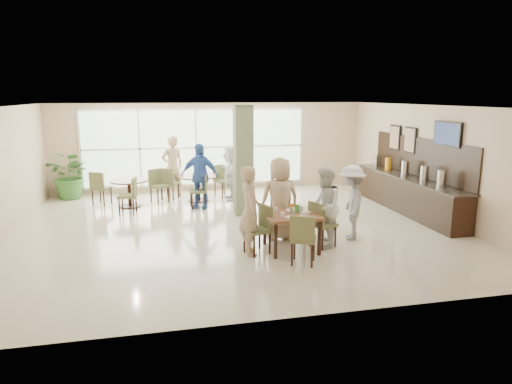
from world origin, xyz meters
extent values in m
plane|color=beige|center=(0.00, 0.00, 0.00)|extent=(10.00, 10.00, 0.00)
plane|color=white|center=(0.00, 0.00, 2.80)|extent=(10.00, 10.00, 0.00)
plane|color=#CFB495|center=(0.00, 4.50, 1.40)|extent=(10.00, 0.00, 10.00)
plane|color=#CFB495|center=(0.00, -4.50, 1.40)|extent=(10.00, 0.00, 10.00)
plane|color=#CFB495|center=(5.00, 0.00, 1.40)|extent=(0.00, 9.00, 9.00)
plane|color=silver|center=(-0.50, 4.47, 1.40)|extent=(7.00, 0.00, 7.00)
cube|color=#637350|center=(0.40, 1.20, 1.40)|extent=(0.45, 0.45, 2.80)
cube|color=brown|center=(0.80, -1.74, 0.72)|extent=(1.04, 1.04, 0.05)
cube|color=black|center=(0.36, -2.18, 0.35)|extent=(0.06, 0.06, 0.70)
cube|color=black|center=(1.24, -2.18, 0.35)|extent=(0.06, 0.06, 0.70)
cube|color=black|center=(0.36, -1.30, 0.35)|extent=(0.06, 0.06, 0.70)
cube|color=black|center=(1.24, -1.30, 0.35)|extent=(0.06, 0.06, 0.70)
cylinder|color=brown|center=(-2.53, 2.68, 0.73)|extent=(1.03, 1.03, 0.04)
cylinder|color=black|center=(-2.53, 2.68, 0.35)|extent=(0.10, 0.10, 0.71)
cylinder|color=black|center=(-2.53, 2.68, 0.01)|extent=(0.60, 0.60, 0.03)
cylinder|color=brown|center=(-0.60, 2.95, 0.73)|extent=(1.13, 1.13, 0.04)
cylinder|color=black|center=(-0.60, 2.95, 0.35)|extent=(0.10, 0.10, 0.71)
cylinder|color=black|center=(-0.60, 2.95, 0.01)|extent=(0.60, 0.60, 0.03)
cylinder|color=white|center=(1.06, -1.55, 0.80)|extent=(0.08, 0.08, 0.10)
cylinder|color=white|center=(0.55, -1.96, 0.80)|extent=(0.08, 0.08, 0.10)
cylinder|color=white|center=(0.51, -1.62, 0.80)|extent=(0.08, 0.08, 0.10)
cylinder|color=white|center=(1.04, -2.01, 0.80)|extent=(0.08, 0.08, 0.10)
cylinder|color=white|center=(0.70, -2.02, 0.76)|extent=(0.20, 0.20, 0.01)
cylinder|color=white|center=(0.85, -1.51, 0.76)|extent=(0.20, 0.20, 0.01)
cylinder|color=white|center=(1.09, -1.75, 0.76)|extent=(0.20, 0.20, 0.01)
cylinder|color=#99B27F|center=(0.80, -1.74, 0.81)|extent=(0.07, 0.07, 0.12)
sphere|color=orange|center=(0.83, -1.74, 0.92)|extent=(0.07, 0.07, 0.07)
sphere|color=orange|center=(0.78, -1.71, 0.92)|extent=(0.07, 0.07, 0.07)
sphere|color=orange|center=(0.78, -1.76, 0.92)|extent=(0.07, 0.07, 0.07)
cube|color=green|center=(0.95, -1.64, 0.82)|extent=(0.10, 0.05, 0.15)
cube|color=black|center=(4.68, 0.50, 0.45)|extent=(0.60, 4.60, 0.90)
cube|color=black|center=(4.68, 0.50, 0.92)|extent=(0.64, 4.70, 0.04)
cube|color=black|center=(4.97, 0.50, 1.45)|extent=(0.04, 4.60, 1.00)
cylinder|color=silver|center=(4.68, -0.90, 1.14)|extent=(0.20, 0.20, 0.40)
cylinder|color=silver|center=(4.68, -0.20, 1.14)|extent=(0.20, 0.20, 0.40)
cylinder|color=silver|center=(4.68, 0.70, 1.14)|extent=(0.20, 0.20, 0.40)
cylinder|color=orange|center=(4.68, 1.60, 1.12)|extent=(0.18, 0.18, 0.36)
cube|color=silver|center=(4.68, 2.30, 1.12)|extent=(0.18, 0.30, 0.36)
cube|color=black|center=(4.94, -0.60, 2.15)|extent=(0.06, 1.00, 0.58)
cube|color=#7F99CC|center=(4.92, -0.60, 2.15)|extent=(0.01, 0.92, 0.50)
cube|color=black|center=(4.95, 1.00, 1.85)|extent=(0.04, 0.55, 0.70)
cube|color=#905A34|center=(4.92, 1.00, 1.85)|extent=(0.01, 0.47, 0.62)
cube|color=black|center=(4.95, 1.80, 1.85)|extent=(0.04, 0.55, 0.70)
cube|color=#905A34|center=(4.92, 1.80, 1.85)|extent=(0.01, 0.47, 0.62)
imported|color=#336E2C|center=(-4.27, 4.10, 0.71)|extent=(1.68, 1.68, 1.42)
imported|color=tan|center=(-0.05, -1.79, 0.87)|extent=(0.44, 0.65, 1.74)
imported|color=tan|center=(0.76, -1.03, 0.89)|extent=(0.90, 0.54, 1.78)
imported|color=white|center=(1.51, -1.68, 0.83)|extent=(0.85, 0.97, 1.67)
imported|color=#A4A4A7|center=(2.26, -1.32, 0.80)|extent=(0.91, 1.17, 1.60)
imported|color=#3E6ABC|center=(-0.64, 2.12, 0.89)|extent=(1.19, 0.95, 1.78)
imported|color=white|center=(0.36, 2.96, 0.80)|extent=(0.72, 1.52, 1.60)
imported|color=tan|center=(-1.29, 3.69, 0.93)|extent=(0.78, 0.64, 1.86)
camera|label=1|loc=(-1.78, -10.11, 3.06)|focal=32.00mm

